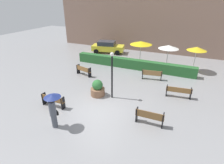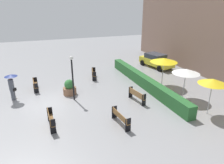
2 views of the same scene
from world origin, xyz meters
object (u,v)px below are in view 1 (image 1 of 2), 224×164
pedestrian_with_umbrella (53,107)px  bench_back_row (152,74)px  parked_car (108,47)px  bench_near_left (53,100)px  bench_far_left (83,70)px  planter_pot (98,89)px  bench_near_right (149,117)px  bench_far_right (179,91)px  patio_umbrella_yellow_far (197,49)px  lamp_post (112,71)px  patio_umbrella_yellow (141,43)px  patio_umbrella_white (169,47)px

pedestrian_with_umbrella → bench_back_row: bearing=67.5°
bench_back_row → parked_car: bearing=139.4°
bench_near_left → pedestrian_with_umbrella: pedestrian_with_umbrella is taller
bench_far_left → planter_pot: (3.08, -2.91, 0.02)m
bench_near_right → bench_far_right: bearing=72.8°
bench_back_row → patio_umbrella_yellow_far: size_ratio=0.72×
bench_near_left → lamp_post: bearing=41.3°
bench_far_left → patio_umbrella_yellow_far: (9.58, 5.33, 1.80)m
patio_umbrella_yellow → bench_back_row: bearing=-59.6°
bench_far_right → parked_car: size_ratio=0.41×
bench_back_row → patio_umbrella_yellow_far: bearing=47.7°
planter_pot → lamp_post: size_ratio=0.37×
pedestrian_with_umbrella → parked_car: bearing=103.9°
bench_far_left → planter_pot: bearing=-43.3°
bench_near_right → bench_back_row: bearing=101.3°
bench_back_row → bench_far_left: size_ratio=1.06×
planter_pot → patio_umbrella_yellow: size_ratio=0.50×
bench_far_left → parked_car: parked_car is taller
bench_near_right → planter_pot: 4.80m
patio_umbrella_yellow_far → bench_near_right: bearing=-101.6°
bench_far_right → patio_umbrella_yellow: (-4.71, 6.13, 1.86)m
planter_pot → bench_far_left: bearing=136.7°
bench_far_right → lamp_post: 5.22m
bench_far_left → patio_umbrella_yellow: (4.04, 5.36, 1.85)m
bench_near_right → patio_umbrella_yellow_far: patio_umbrella_yellow_far is taller
lamp_post → patio_umbrella_white: size_ratio=1.45×
parked_car → bench_back_row: bearing=-40.6°
bench_near_left → planter_pot: 3.34m
bench_far_right → patio_umbrella_yellow_far: patio_umbrella_yellow_far is taller
pedestrian_with_umbrella → patio_umbrella_yellow: (1.46, 12.52, 1.06)m
bench_back_row → bench_near_left: 8.86m
patio_umbrella_yellow → patio_umbrella_yellow_far: patio_umbrella_yellow is taller
bench_near_left → patio_umbrella_yellow_far: 13.95m
bench_near_left → parked_car: (-2.22, 13.52, 0.31)m
bench_near_left → patio_umbrella_yellow: 11.46m
bench_back_row → planter_pot: 5.52m
patio_umbrella_white → parked_car: 8.62m
bench_near_right → patio_umbrella_yellow: 10.88m
bench_back_row → bench_far_right: bearing=-43.7°
bench_far_right → bench_far_left: bearing=174.9°
patio_umbrella_yellow_far → bench_near_left: bearing=-128.1°
bench_near_right → bench_far_right: bench_near_right is taller
bench_back_row → pedestrian_with_umbrella: size_ratio=0.87×
pedestrian_with_umbrella → patio_umbrella_white: patio_umbrella_white is taller
bench_far_left → pedestrian_with_umbrella: (2.57, -7.16, 0.79)m
planter_pot → patio_umbrella_white: (3.86, 8.31, 1.68)m
lamp_post → patio_umbrella_yellow: bearing=91.3°
bench_near_left → parked_car: parked_car is taller
patio_umbrella_white → patio_umbrella_yellow_far: 2.64m
pedestrian_with_umbrella → lamp_post: size_ratio=0.60×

